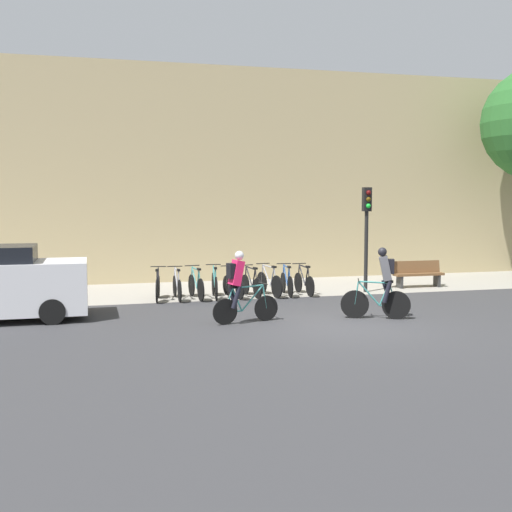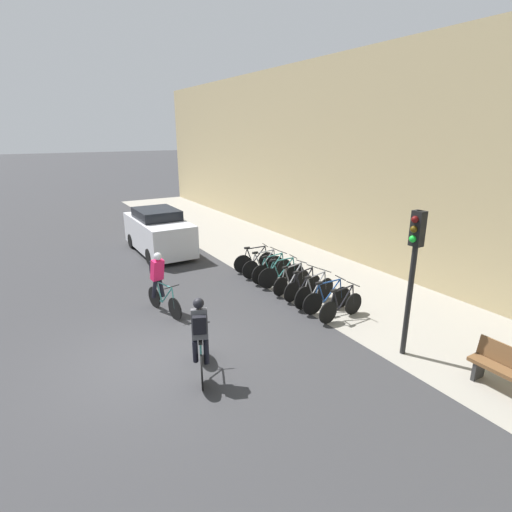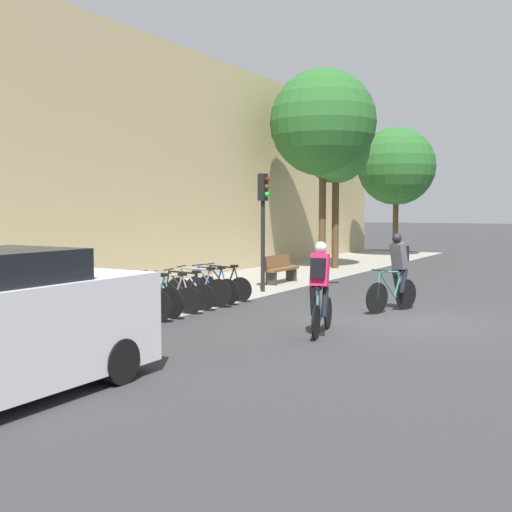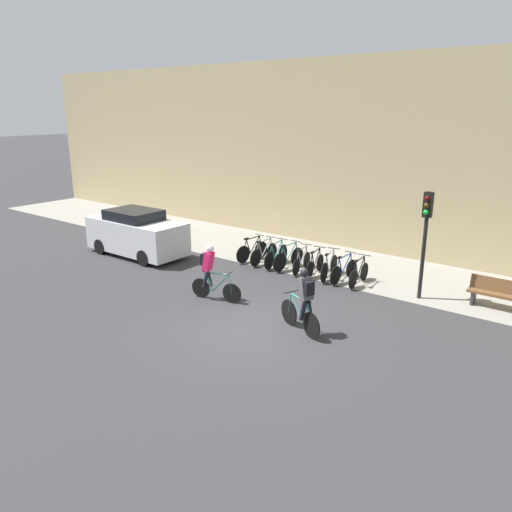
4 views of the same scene
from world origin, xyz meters
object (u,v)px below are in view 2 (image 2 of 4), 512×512
Objects in this scene: parked_bike_5 at (303,286)px; parked_bike_7 at (327,298)px; parked_bike_4 at (292,280)px; cyclist_grey at (200,337)px; parked_bike_8 at (341,306)px; parked_bike_6 at (315,291)px; cyclist_pink at (159,280)px; parked_bike_2 at (272,270)px; parked_bike_0 at (255,261)px; parked_bike_3 at (282,274)px; parked_car at (159,232)px; traffic_light_pole at (414,258)px; parked_bike_1 at (263,265)px.

parked_bike_5 is 0.96× the size of parked_bike_7.
parked_bike_5 is (0.57, 0.00, 0.00)m from parked_bike_4.
cyclist_grey is 4.44m from parked_bike_8.
parked_bike_6 is at bearing 179.98° from parked_bike_7.
parked_bike_7 is (2.47, 4.04, -0.55)m from cyclist_pink.
parked_bike_2 is at bearing -179.99° from parked_bike_5.
cyclist_pink is 1.09× the size of parked_bike_4.
cyclist_pink is 4.77m from parked_bike_7.
parked_bike_3 is at bearing -0.01° from parked_bike_0.
cyclist_grey is at bearing -40.56° from parked_bike_0.
parked_bike_8 is at bearing -0.02° from parked_bike_3.
parked_bike_8 is at bearing -0.01° from parked_bike_0.
parked_bike_2 is 1.01× the size of parked_bike_3.
parked_bike_2 is at bearing -179.90° from parked_bike_3.
cyclist_grey is at bearing -5.21° from cyclist_pink.
traffic_light_pole is at bearing 11.53° from parked_car.
parked_bike_8 is (4.55, -0.00, -0.02)m from parked_bike_0.
parked_bike_6 is at bearing 179.99° from parked_bike_8.
cyclist_grey reaches higher than parked_bike_1.
parked_bike_1 is 3.98m from parked_bike_8.
cyclist_pink is 4.29m from parked_bike_5.
parked_bike_1 is 0.40× the size of parked_car.
parked_bike_0 is 1.02× the size of parked_bike_5.
parked_bike_6 is 7.91m from parked_car.
parked_bike_8 is at bearing 53.11° from cyclist_pink.
cyclist_pink is 1.03× the size of parked_bike_6.
parked_bike_4 is 0.97× the size of parked_bike_7.
parked_car is at bearing -162.48° from parked_bike_5.
parked_car is (-5.87, -2.21, 0.48)m from parked_bike_3.
cyclist_grey is at bearing -82.75° from parked_bike_8.
parked_bike_7 is (1.70, 0.00, 0.01)m from parked_bike_4.
cyclist_pink is 0.98× the size of cyclist_grey.
parked_bike_6 is 0.40× the size of parked_car.
cyclist_pink is 1.09× the size of parked_bike_8.
parked_bike_1 is at bearing -179.97° from parked_bike_2.
parked_bike_5 is 0.57m from parked_bike_6.
parked_bike_0 is at bearing 179.98° from parked_bike_5.
parked_bike_2 is at bearing 132.24° from cyclist_grey.
parked_bike_6 is (2.28, 0.00, 0.00)m from parked_bike_2.
cyclist_grey reaches higher than parked_bike_8.
parked_bike_5 is at bearing 0.08° from parked_bike_4.
parked_bike_1 is at bearing -179.99° from parked_bike_7.
parked_bike_6 is 0.51× the size of traffic_light_pole.
parked_car is at bearing 166.89° from cyclist_grey.
parked_bike_6 reaches higher than parked_bike_4.
cyclist_grey is (3.59, -0.33, 0.00)m from cyclist_pink.
parked_bike_1 is at bearing 179.92° from traffic_light_pole.
parked_bike_0 reaches higher than parked_bike_2.
parked_bike_1 is 1.06× the size of parked_bike_8.
parked_car reaches higher than parked_bike_1.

